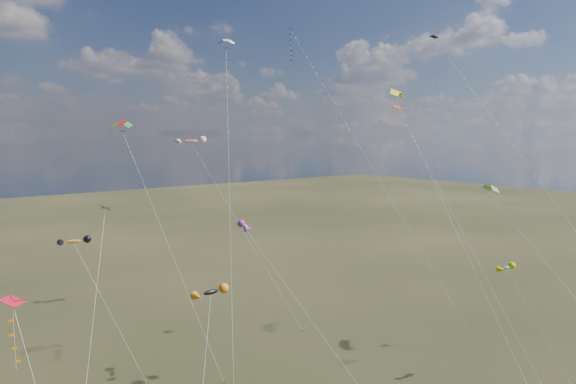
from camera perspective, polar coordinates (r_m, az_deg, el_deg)
diamond_black_high at (r=66.30m, az=17.40°, el=11.95°), size 2.77×29.84×36.94m
diamond_navy_tall at (r=76.04m, az=1.84°, el=13.75°), size 10.27×24.97×40.29m
diamond_black_mid at (r=42.47m, az=-20.46°, el=-9.57°), size 6.33×9.29×19.16m
diamond_red_low at (r=33.48m, az=-27.74°, el=-15.04°), size 2.34×13.23×15.84m
diamond_orange_center at (r=49.90m, az=16.69°, el=0.13°), size 1.01×19.72×27.82m
parafoil_yellow at (r=51.27m, az=12.10°, el=10.78°), size 3.18×19.67×29.71m
parafoil_blue_white at (r=65.28m, az=-6.89°, el=16.10°), size 11.40×18.48×36.81m
parafoil_striped at (r=64.39m, az=21.69°, el=0.62°), size 5.02×17.35×19.65m
parafoil_tricolor at (r=60.11m, az=-17.88°, el=7.11°), size 5.58×14.98×26.69m
novelty_black_orange at (r=42.20m, az=-8.57°, el=-11.01°), size 7.87×8.86×12.83m
novelty_orange_black at (r=58.36m, az=-22.68°, el=-5.13°), size 5.81×9.09×14.27m
novelty_white_purple at (r=53.03m, az=-4.72°, el=-3.88°), size 6.82×12.87×15.98m
novelty_redwhite_stripe at (r=77.18m, az=-10.70°, el=5.53°), size 6.88×21.39×24.55m
novelty_blue_yellow at (r=57.31m, az=23.19°, el=-7.79°), size 3.51×6.63×11.85m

